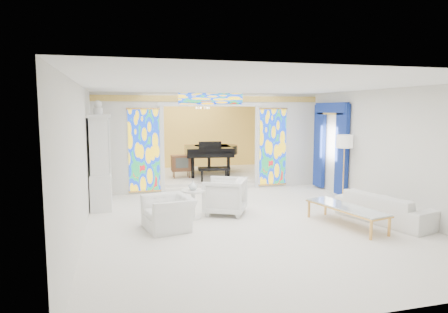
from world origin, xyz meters
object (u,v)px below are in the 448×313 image
object	(u,v)px
china_cabinet	(101,162)
tv_console	(181,163)
coffee_table	(346,208)
armchair_left	(168,213)
grand_piano	(212,151)
armchair_right	(225,196)
sofa	(385,207)

from	to	relation	value
china_cabinet	tv_console	size ratio (longest dim) A/B	3.56
china_cabinet	coffee_table	xyz separation A→B (m)	(5.12, -3.20, -0.77)
armchair_left	grand_piano	xyz separation A→B (m)	(2.32, 5.74, 0.67)
armchair_right	sofa	world-z (taller)	armchair_right
sofa	tv_console	distance (m)	6.96
grand_piano	sofa	bearing A→B (deg)	-62.92
china_cabinet	armchair_right	bearing A→B (deg)	-28.00
china_cabinet	coffee_table	bearing A→B (deg)	-31.99
china_cabinet	grand_piano	distance (m)	5.01
china_cabinet	armchair_left	xyz separation A→B (m)	(1.41, -2.39, -0.83)
armchair_left	china_cabinet	bearing A→B (deg)	-160.86
grand_piano	tv_console	size ratio (longest dim) A/B	4.11
sofa	china_cabinet	bearing A→B (deg)	47.54
china_cabinet	sofa	bearing A→B (deg)	-26.83
armchair_right	grand_piano	bearing A→B (deg)	-162.90
china_cabinet	grand_piano	world-z (taller)	china_cabinet
sofa	coffee_table	bearing A→B (deg)	78.83
armchair_left	armchair_right	world-z (taller)	armchair_right
sofa	grand_piano	world-z (taller)	grand_piano
armchair_right	tv_console	distance (m)	4.35
armchair_right	sofa	xyz separation A→B (m)	(3.28, -1.59, -0.11)
armchair_right	tv_console	world-z (taller)	tv_console
coffee_table	tv_console	world-z (taller)	tv_console
tv_console	sofa	bearing A→B (deg)	-57.21
china_cabinet	tv_console	bearing A→B (deg)	48.02
grand_piano	china_cabinet	bearing A→B (deg)	-131.66
china_cabinet	armchair_left	world-z (taller)	china_cabinet
armchair_right	grand_piano	distance (m)	4.99
armchair_left	armchair_right	xyz separation A→B (m)	(1.47, 0.86, 0.09)
coffee_table	grand_piano	bearing A→B (deg)	102.02
grand_piano	tv_console	world-z (taller)	grand_piano
china_cabinet	grand_piano	size ratio (longest dim) A/B	0.87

